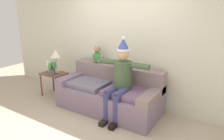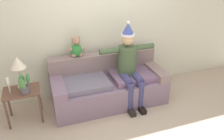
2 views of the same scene
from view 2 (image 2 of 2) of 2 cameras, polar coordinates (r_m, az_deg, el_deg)
ground_plane at (r=3.64m, az=4.27°, el=-15.88°), size 10.00×10.00×0.00m
back_wall at (r=4.31m, az=-3.45°, el=11.49°), size 7.00×0.10×2.70m
couch at (r=4.21m, az=-1.03°, el=-3.72°), size 2.07×0.92×0.87m
person_seated at (r=3.98m, az=4.39°, el=1.52°), size 1.02×0.77×1.53m
teddy_bear at (r=4.06m, az=-9.06°, el=5.67°), size 0.29×0.17×0.38m
side_table at (r=3.92m, az=-21.94°, el=-6.03°), size 0.57×0.43×0.56m
table_lamp at (r=3.77m, az=-22.94°, el=1.36°), size 0.24×0.24×0.54m
potted_plant at (r=3.72m, az=-21.50°, el=-3.45°), size 0.22×0.23×0.33m
candle_tall at (r=3.80m, az=-24.97°, el=-3.11°), size 0.04×0.04×0.26m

